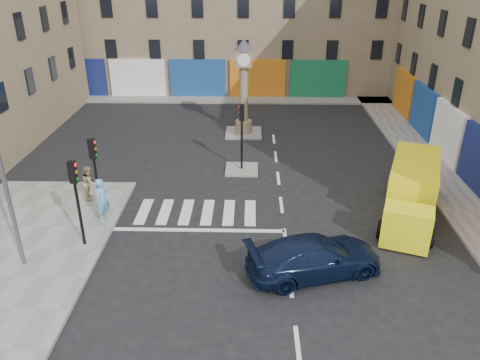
{
  "coord_description": "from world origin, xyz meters",
  "views": [
    {
      "loc": [
        -1.51,
        -15.85,
        10.84
      ],
      "look_at": [
        -1.96,
        2.57,
        2.0
      ],
      "focal_mm": 35.0,
      "sensor_mm": 36.0,
      "label": 1
    }
  ],
  "objects_px": {
    "traffic_light_left_near": "(76,190)",
    "yellow_van": "(412,191)",
    "pedestrian_blue": "(103,200)",
    "clock_pillar": "(244,82)",
    "pedestrian_tan": "(89,182)",
    "navy_sedan": "(315,257)",
    "traffic_light_left_far": "(95,165)",
    "traffic_light_island": "(242,126)"
  },
  "relations": [
    {
      "from": "traffic_light_left_near",
      "to": "navy_sedan",
      "type": "bearing_deg",
      "value": -9.48
    },
    {
      "from": "traffic_light_left_far",
      "to": "pedestrian_tan",
      "type": "height_order",
      "value": "traffic_light_left_far"
    },
    {
      "from": "pedestrian_blue",
      "to": "pedestrian_tan",
      "type": "distance_m",
      "value": 2.47
    },
    {
      "from": "navy_sedan",
      "to": "yellow_van",
      "type": "relative_size",
      "value": 0.75
    },
    {
      "from": "clock_pillar",
      "to": "pedestrian_tan",
      "type": "relative_size",
      "value": 3.67
    },
    {
      "from": "traffic_light_island",
      "to": "pedestrian_blue",
      "type": "xyz_separation_m",
      "value": [
        -6.0,
        -5.84,
        -1.44
      ]
    },
    {
      "from": "traffic_light_left_near",
      "to": "clock_pillar",
      "type": "bearing_deg",
      "value": 65.45
    },
    {
      "from": "clock_pillar",
      "to": "yellow_van",
      "type": "bearing_deg",
      "value": -53.79
    },
    {
      "from": "traffic_light_left_far",
      "to": "pedestrian_tan",
      "type": "relative_size",
      "value": 2.22
    },
    {
      "from": "traffic_light_left_near",
      "to": "traffic_light_left_far",
      "type": "xyz_separation_m",
      "value": [
        0.0,
        2.4,
        0.0
      ]
    },
    {
      "from": "navy_sedan",
      "to": "pedestrian_blue",
      "type": "height_order",
      "value": "pedestrian_blue"
    },
    {
      "from": "traffic_light_left_far",
      "to": "yellow_van",
      "type": "xyz_separation_m",
      "value": [
        14.15,
        0.68,
        -1.43
      ]
    },
    {
      "from": "traffic_light_left_near",
      "to": "clock_pillar",
      "type": "height_order",
      "value": "clock_pillar"
    },
    {
      "from": "traffic_light_island",
      "to": "yellow_van",
      "type": "bearing_deg",
      "value": -31.03
    },
    {
      "from": "traffic_light_island",
      "to": "yellow_van",
      "type": "xyz_separation_m",
      "value": [
        7.85,
        -4.72,
        -1.4
      ]
    },
    {
      "from": "traffic_light_left_far",
      "to": "navy_sedan",
      "type": "bearing_deg",
      "value": -23.14
    },
    {
      "from": "navy_sedan",
      "to": "pedestrian_blue",
      "type": "distance_m",
      "value": 9.58
    },
    {
      "from": "pedestrian_blue",
      "to": "clock_pillar",
      "type": "bearing_deg",
      "value": 3.58
    },
    {
      "from": "traffic_light_left_far",
      "to": "navy_sedan",
      "type": "distance_m",
      "value": 10.19
    },
    {
      "from": "traffic_light_left_near",
      "to": "yellow_van",
      "type": "height_order",
      "value": "traffic_light_left_near"
    },
    {
      "from": "yellow_van",
      "to": "navy_sedan",
      "type": "bearing_deg",
      "value": -116.66
    },
    {
      "from": "traffic_light_island",
      "to": "traffic_light_left_far",
      "type": "bearing_deg",
      "value": -139.4
    },
    {
      "from": "pedestrian_blue",
      "to": "pedestrian_tan",
      "type": "height_order",
      "value": "pedestrian_blue"
    },
    {
      "from": "traffic_light_left_near",
      "to": "yellow_van",
      "type": "xyz_separation_m",
      "value": [
        14.15,
        3.08,
        -1.43
      ]
    },
    {
      "from": "traffic_light_left_near",
      "to": "pedestrian_tan",
      "type": "bearing_deg",
      "value": 103.7
    },
    {
      "from": "clock_pillar",
      "to": "traffic_light_island",
      "type": "bearing_deg",
      "value": -90.0
    },
    {
      "from": "traffic_light_left_near",
      "to": "pedestrian_tan",
      "type": "distance_m",
      "value": 4.49
    },
    {
      "from": "navy_sedan",
      "to": "yellow_van",
      "type": "distance_m",
      "value": 6.77
    },
    {
      "from": "traffic_light_left_near",
      "to": "traffic_light_left_far",
      "type": "relative_size",
      "value": 1.0
    },
    {
      "from": "traffic_light_left_far",
      "to": "navy_sedan",
      "type": "height_order",
      "value": "traffic_light_left_far"
    },
    {
      "from": "traffic_light_left_near",
      "to": "navy_sedan",
      "type": "relative_size",
      "value": 0.72
    },
    {
      "from": "clock_pillar",
      "to": "pedestrian_blue",
      "type": "height_order",
      "value": "clock_pillar"
    },
    {
      "from": "clock_pillar",
      "to": "yellow_van",
      "type": "xyz_separation_m",
      "value": [
        7.85,
        -10.71,
        -2.36
      ]
    },
    {
      "from": "clock_pillar",
      "to": "pedestrian_blue",
      "type": "distance_m",
      "value": 13.49
    },
    {
      "from": "traffic_light_left_near",
      "to": "pedestrian_blue",
      "type": "distance_m",
      "value": 2.46
    },
    {
      "from": "clock_pillar",
      "to": "yellow_van",
      "type": "relative_size",
      "value": 0.89
    },
    {
      "from": "traffic_light_left_near",
      "to": "yellow_van",
      "type": "bearing_deg",
      "value": 12.29
    },
    {
      "from": "navy_sedan",
      "to": "pedestrian_tan",
      "type": "xyz_separation_m",
      "value": [
        -10.2,
        5.6,
        0.24
      ]
    },
    {
      "from": "traffic_light_left_far",
      "to": "clock_pillar",
      "type": "height_order",
      "value": "clock_pillar"
    },
    {
      "from": "traffic_light_island",
      "to": "clock_pillar",
      "type": "height_order",
      "value": "clock_pillar"
    },
    {
      "from": "navy_sedan",
      "to": "yellow_van",
      "type": "height_order",
      "value": "yellow_van"
    },
    {
      "from": "traffic_light_left_far",
      "to": "yellow_van",
      "type": "bearing_deg",
      "value": 2.75
    }
  ]
}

